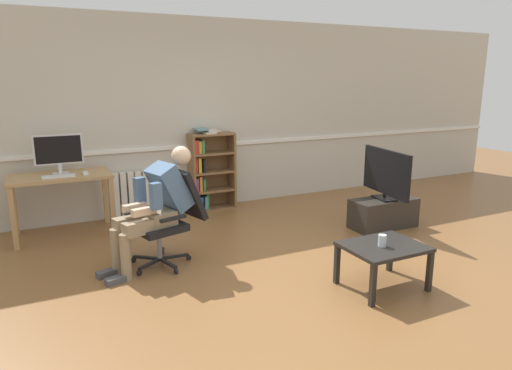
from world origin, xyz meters
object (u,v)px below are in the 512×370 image
at_px(radiator, 142,193).
at_px(drinking_glass, 382,241).
at_px(keyboard, 59,176).
at_px(imac_monitor, 59,151).
at_px(computer_mouse, 86,173).
at_px(tv_stand, 383,213).
at_px(bookshelf, 208,171).
at_px(coffee_table, 384,251).
at_px(tv_screen, 386,173).
at_px(computer_desk, 61,184).
at_px(office_chair, 171,213).
at_px(person_seated, 156,205).

distance_m(radiator, drinking_glass, 3.53).
bearing_deg(keyboard, radiator, 26.50).
relative_size(imac_monitor, computer_mouse, 5.55).
bearing_deg(computer_mouse, tv_stand, -21.78).
distance_m(imac_monitor, bookshelf, 2.03).
bearing_deg(coffee_table, imac_monitor, 130.54).
distance_m(tv_screen, drinking_glass, 1.85).
bearing_deg(bookshelf, drinking_glass, -81.36).
height_order(keyboard, coffee_table, keyboard).
height_order(computer_desk, keyboard, keyboard).
xyz_separation_m(imac_monitor, drinking_glass, (2.44, -2.92, -0.56)).
bearing_deg(office_chair, computer_desk, -160.97).
xyz_separation_m(imac_monitor, computer_mouse, (0.26, -0.20, -0.26)).
height_order(bookshelf, office_chair, bookshelf).
distance_m(imac_monitor, person_seated, 1.73).
bearing_deg(bookshelf, coffee_table, -80.62).
bearing_deg(drinking_glass, tv_stand, 47.72).
bearing_deg(radiator, imac_monitor, -163.08).
xyz_separation_m(bookshelf, radiator, (-0.94, 0.10, -0.25)).
height_order(bookshelf, tv_stand, bookshelf).
bearing_deg(drinking_glass, keyboard, 132.54).
distance_m(bookshelf, coffee_table, 3.16).
distance_m(computer_mouse, bookshelf, 1.77).
height_order(tv_stand, drinking_glass, drinking_glass).
height_order(imac_monitor, tv_screen, imac_monitor).
xyz_separation_m(imac_monitor, keyboard, (-0.04, -0.22, -0.26)).
xyz_separation_m(computer_mouse, radiator, (0.77, 0.51, -0.45)).
xyz_separation_m(computer_mouse, tv_screen, (3.42, -1.36, -0.06)).
distance_m(computer_desk, radiator, 1.16).
height_order(computer_desk, tv_stand, computer_desk).
distance_m(imac_monitor, keyboard, 0.34).
xyz_separation_m(bookshelf, person_seated, (-1.20, -1.72, 0.08)).
bearing_deg(tv_stand, tv_screen, -8.43).
distance_m(computer_desk, computer_mouse, 0.33).
bearing_deg(keyboard, tv_screen, -19.90).
relative_size(office_chair, person_seated, 0.81).
distance_m(imac_monitor, drinking_glass, 3.85).
bearing_deg(office_chair, tv_screen, 72.37).
distance_m(tv_stand, drinking_glass, 1.85).
bearing_deg(office_chair, tv_stand, 72.37).
height_order(imac_monitor, computer_mouse, imac_monitor).
relative_size(computer_mouse, coffee_table, 0.14).
bearing_deg(computer_mouse, computer_desk, 156.44).
relative_size(coffee_table, drinking_glass, 6.59).
bearing_deg(keyboard, imac_monitor, 80.64).
xyz_separation_m(imac_monitor, bookshelf, (1.97, 0.21, -0.46)).
xyz_separation_m(office_chair, tv_screen, (2.75, -0.11, 0.18)).
bearing_deg(bookshelf, computer_mouse, -166.45).
height_order(computer_desk, bookshelf, bookshelf).
relative_size(person_seated, coffee_table, 1.71).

